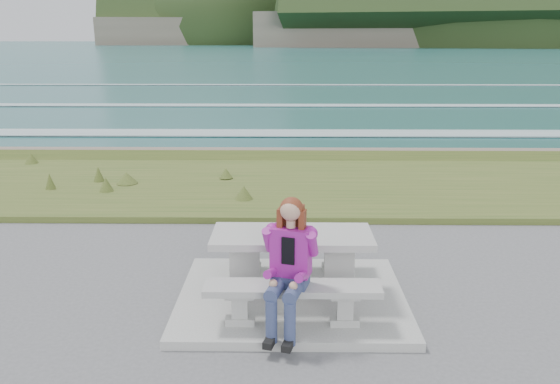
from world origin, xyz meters
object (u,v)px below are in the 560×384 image
Objects in this scene: seated_woman at (287,285)px; bench_landward at (292,294)px; bench_seaward at (291,244)px; picnic_table at (292,247)px.

bench_landward is at bearing 81.67° from seated_woman.
seated_woman reaches higher than bench_landward.
bench_seaward is at bearing 102.98° from seated_woman.
picnic_table is 0.74m from bench_seaward.
seated_woman is (-0.05, -0.13, 0.16)m from bench_landward.
bench_landward and bench_seaward have the same top height.
bench_landward is (0.00, -0.70, -0.23)m from picnic_table.
picnic_table is at bearing -90.00° from bench_seaward.
seated_woman is at bearing -93.77° from picnic_table.
seated_woman reaches higher than bench_seaward.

